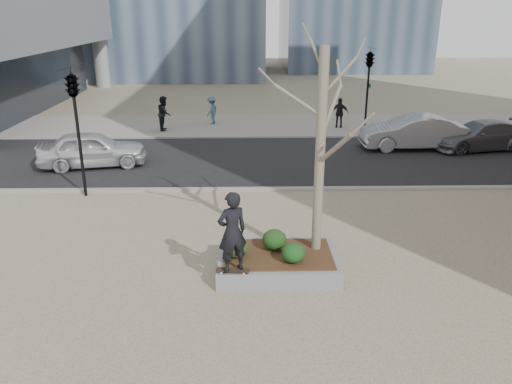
{
  "coord_description": "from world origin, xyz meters",
  "views": [
    {
      "loc": [
        0.24,
        -11.19,
        6.21
      ],
      "look_at": [
        0.5,
        2.0,
        1.4
      ],
      "focal_mm": 35.0,
      "sensor_mm": 36.0,
      "label": 1
    }
  ],
  "objects_px": {
    "planter": "(277,263)",
    "police_car": "(92,149)",
    "skateboard": "(233,271)",
    "skateboarder": "(232,232)"
  },
  "relations": [
    {
      "from": "skateboard",
      "to": "police_car",
      "type": "relative_size",
      "value": 0.18
    },
    {
      "from": "skateboard",
      "to": "skateboarder",
      "type": "relative_size",
      "value": 0.4
    },
    {
      "from": "police_car",
      "to": "planter",
      "type": "bearing_deg",
      "value": -153.21
    },
    {
      "from": "planter",
      "to": "police_car",
      "type": "bearing_deg",
      "value": 128.3
    },
    {
      "from": "skateboard",
      "to": "skateboarder",
      "type": "height_order",
      "value": "skateboarder"
    },
    {
      "from": "planter",
      "to": "skateboarder",
      "type": "xyz_separation_m",
      "value": [
        -1.1,
        -0.88,
        1.27
      ]
    },
    {
      "from": "planter",
      "to": "police_car",
      "type": "relative_size",
      "value": 0.69
    },
    {
      "from": "skateboard",
      "to": "police_car",
      "type": "bearing_deg",
      "value": 125.76
    },
    {
      "from": "planter",
      "to": "police_car",
      "type": "xyz_separation_m",
      "value": [
        -7.21,
        9.12,
        0.54
      ]
    },
    {
      "from": "planter",
      "to": "skateboard",
      "type": "bearing_deg",
      "value": -141.34
    }
  ]
}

